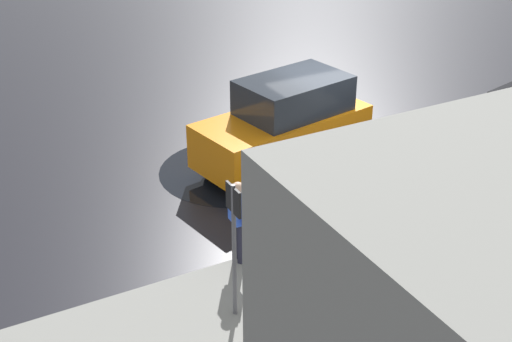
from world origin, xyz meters
The scene contains 7 objects.
ground_plane centered at (0.00, 0.00, 0.00)m, with size 60.00×60.00×0.00m, color black.
kerb_strip centered at (0.00, 4.20, 0.02)m, with size 24.00×3.20×0.04m, color slate.
moving_hatchback centered at (1.31, -0.18, 1.03)m, with size 4.14×2.36×2.06m.
fire_hydrant centered at (3.22, 2.68, 0.40)m, with size 0.42×0.31×0.80m.
pedestrian centered at (3.91, 2.66, 0.96)m, with size 0.25×0.57×1.62m.
sign_post centered at (4.64, 3.97, 1.58)m, with size 0.07×0.44×2.40m.
puddle_patch centered at (2.44, -0.54, 0.00)m, with size 3.29×3.29×0.01m, color black.
Camera 1 is at (8.64, 12.15, 7.40)m, focal length 50.00 mm.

